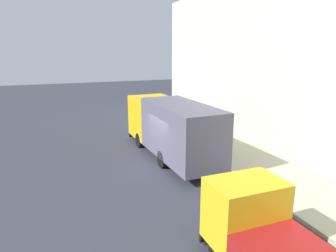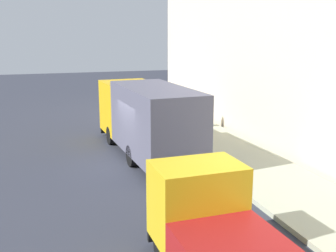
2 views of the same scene
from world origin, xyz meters
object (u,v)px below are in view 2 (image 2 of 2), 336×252
large_utility_truck (146,116)px  traffic_cone_orange (176,125)px  pedestrian_walking (198,112)px  small_flatbed_truck (218,235)px

large_utility_truck → traffic_cone_orange: large_utility_truck is taller
traffic_cone_orange → pedestrian_walking: bearing=10.5°
pedestrian_walking → traffic_cone_orange: pedestrian_walking is taller
traffic_cone_orange → large_utility_truck: bearing=-126.6°
small_flatbed_truck → pedestrian_walking: 14.02m
large_utility_truck → traffic_cone_orange: (2.50, 3.36, -1.26)m
pedestrian_walking → traffic_cone_orange: bearing=151.9°
small_flatbed_truck → large_utility_truck: bearing=83.1°
large_utility_truck → small_flatbed_truck: (-0.96, -9.53, -0.64)m
large_utility_truck → small_flatbed_truck: 9.60m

